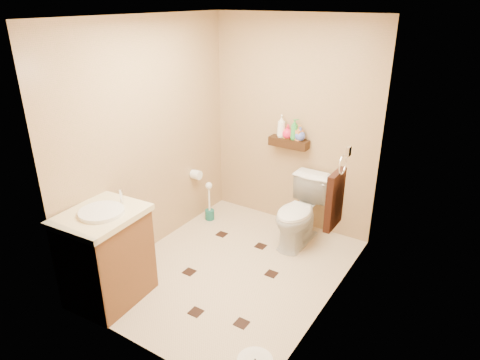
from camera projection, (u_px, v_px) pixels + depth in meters
The scene contains 19 objects.
ground at pixel (232, 269), 4.33m from camera, with size 2.50×2.50×0.00m, color beige.
wall_back at pixel (293, 126), 4.82m from camera, with size 2.00×0.04×2.40m, color tan.
wall_front at pixel (129, 213), 2.89m from camera, with size 2.00×0.04×2.40m, color tan.
wall_left at pixel (150, 140), 4.35m from camera, with size 0.04×2.50×2.40m, color tan.
wall_right at pixel (337, 182), 3.36m from camera, with size 0.04×2.50×2.40m, color tan.
ceiling at pixel (230, 16), 3.38m from camera, with size 2.00×2.50×0.02m, color silver.
wall_shelf at pixel (289, 143), 4.83m from camera, with size 0.46×0.14×0.10m, color #341E0E.
floor_accents at pixel (231, 273), 4.26m from camera, with size 1.09×1.35×0.01m.
toilet at pixel (299, 212), 4.66m from camera, with size 0.42×0.74×0.75m, color white.
vanity at pixel (106, 255), 3.76m from camera, with size 0.63×0.75×1.00m.
toilet_brush at pixel (209, 207), 5.23m from camera, with size 0.11×0.11×0.50m.
towel_ring at pixel (335, 197), 3.70m from camera, with size 0.12×0.30×0.76m.
toilet_paper at pixel (196, 175), 5.06m from camera, with size 0.12×0.11×0.12m.
bottle_a at pixel (281, 126), 4.81m from camera, with size 0.10×0.10×0.25m, color white.
bottle_b at pixel (287, 132), 4.79m from camera, with size 0.07×0.07×0.15m, color gold.
bottle_c at pixel (288, 131), 4.79m from camera, with size 0.12×0.12×0.16m, color #F51C48.
bottle_d at pixel (294, 129), 4.73m from camera, with size 0.09×0.09×0.23m, color green.
bottle_e at pixel (299, 132), 4.72m from camera, with size 0.08×0.08×0.18m, color #D37D46.
bottle_f at pixel (300, 134), 4.71m from camera, with size 0.12×0.12×0.15m, color #5064C8.
Camera 1 is at (2.01, -3.00, 2.55)m, focal length 32.00 mm.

